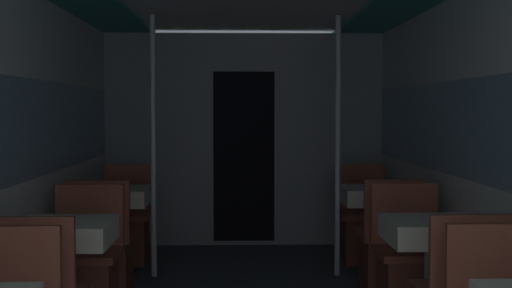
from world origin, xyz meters
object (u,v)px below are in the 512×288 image
Objects in this scene: chair_left_near_2 at (103,257)px; support_pole_left_2 at (153,147)px; chair_right_far_2 at (364,231)px; chair_right_far_1 at (410,275)px; dining_table_right_2 at (376,202)px; chair_left_far_1 at (84,278)px; support_pole_right_2 at (338,146)px; dining_table_left_2 at (115,203)px; chair_left_far_2 at (125,232)px; dining_table_left_1 at (64,243)px; dining_table_right_1 at (434,241)px; chair_right_near_2 at (389,255)px.

support_pole_left_2 reaches higher than chair_left_near_2.
support_pole_left_2 reaches higher than chair_right_far_2.
chair_right_far_1 reaches higher than dining_table_right_2.
chair_left_far_1 is 2.23m from chair_right_far_1.
dining_table_left_2 is at bearing 180.00° from support_pole_right_2.
chair_left_far_2 is at bearing 0.00° from chair_right_far_2.
dining_table_left_2 is 0.84× the size of chair_right_far_1.
chair_left_far_1 is 1.80m from chair_left_far_2.
chair_left_near_2 is 1.00× the size of chair_right_far_2.
chair_left_near_2 is at bearing 90.00° from chair_left_far_2.
support_pole_left_2 reaches higher than chair_left_far_1.
chair_right_far_2 is (2.23, 2.36, -0.35)m from dining_table_left_1.
dining_table_left_2 is 0.58m from support_pole_left_2.
dining_table_left_1 and dining_table_right_1 have the same top height.
dining_table_left_1 is 2.66m from support_pole_right_2.
support_pole_right_2 is (1.57, 0.00, 0.00)m from support_pole_left_2.
dining_table_right_2 is at bearing 0.00° from dining_table_left_2.
dining_table_left_2 is (0.00, 1.80, 0.00)m from dining_table_left_1.
support_pole_right_2 is (-0.33, 0.00, 0.48)m from dining_table_right_2.
chair_right_far_2 is at bearing -90.00° from chair_right_far_1.
support_pole_left_2 is 1.00× the size of support_pole_right_2.
chair_left_far_2 is 1.00× the size of chair_right_near_2.
chair_right_far_2 reaches higher than dining_table_left_1.
dining_table_left_2 is (-0.00, 1.23, 0.35)m from chair_left_far_1.
chair_right_far_1 reaches higher than dining_table_left_1.
chair_right_far_2 is 1.05m from support_pole_right_2.
chair_left_far_2 is at bearing 133.37° from dining_table_right_1.
chair_left_near_2 is at bearing -163.49° from support_pole_right_2.
chair_left_near_2 is at bearing -90.00° from dining_table_left_2.
support_pole_left_2 reaches higher than dining_table_right_2.
dining_table_right_1 is 0.66m from chair_right_far_1.
chair_right_near_2 is (2.23, 0.67, 0.00)m from chair_left_far_1.
dining_table_right_1 is (2.23, -1.23, 0.35)m from chair_left_near_2.
dining_table_left_2 is 1.96m from support_pole_right_2.
dining_table_left_1 is at bearing -90.00° from chair_left_near_2.
dining_table_right_1 is at bearing 133.37° from chair_left_far_2.
chair_left_far_2 is 0.40× the size of support_pole_left_2.
chair_right_far_2 is (-0.00, 2.36, -0.35)m from dining_table_right_1.
support_pole_left_2 is at bearing 180.00° from support_pole_right_2.
support_pole_left_2 reaches higher than chair_right_far_1.
chair_left_far_1 reaches higher than dining_table_right_1.
chair_right_near_2 is at bearing 153.20° from chair_left_far_2.
dining_table_left_1 is at bearing -100.40° from support_pole_left_2.
chair_left_near_2 is 1.05m from support_pole_left_2.
chair_right_far_1 is (2.23, -0.67, 0.00)m from chair_left_near_2.
support_pole_left_2 is 1.57m from support_pole_right_2.
chair_left_near_2 is 2.15m from support_pole_right_2.
support_pole_right_2 is at bearing 120.34° from chair_right_near_2.
support_pole_left_2 is at bearing 120.34° from chair_left_far_2.
support_pole_right_2 is (1.90, 1.80, 0.48)m from dining_table_left_1.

